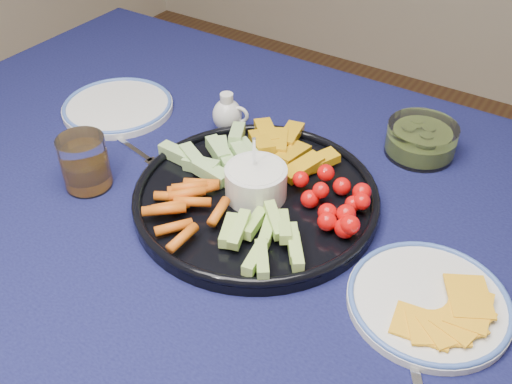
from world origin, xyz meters
The scene contains 9 objects.
dining_table centered at (0.00, 0.00, 0.66)m, with size 1.67×1.07×0.75m.
crudite_platter centered at (-0.08, 0.06, 0.77)m, with size 0.39×0.39×0.12m.
creamer_pitcher centered at (-0.24, 0.20, 0.78)m, with size 0.07×0.05×0.08m.
pickle_bowl centered at (0.09, 0.33, 0.77)m, with size 0.12×0.12×0.06m.
cheese_plate centered at (0.22, 0.01, 0.76)m, with size 0.21×0.21×0.03m.
juice_tumbler centered at (-0.33, -0.06, 0.79)m, with size 0.08×0.08×0.09m.
fork_left centered at (-0.33, 0.06, 0.75)m, with size 0.15×0.05×0.00m.
fork_right centered at (0.25, -0.11, 0.75)m, with size 0.12×0.17×0.00m.
side_plate_extra centered at (-0.46, 0.14, 0.76)m, with size 0.21×0.21×0.02m.
Camera 1 is at (0.30, -0.52, 1.33)m, focal length 40.00 mm.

